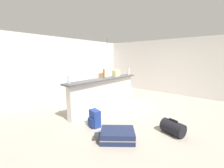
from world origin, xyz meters
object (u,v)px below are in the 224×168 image
(duffel_bag_black, at_px, (173,127))
(pendant_lamp, at_px, (107,55))
(dining_chair_near_partition, at_px, (118,85))
(bottle_clear, at_px, (69,79))
(bottle_white, at_px, (129,72))
(dining_chair_far_side, at_px, (100,81))
(bottle_amber, at_px, (104,73))
(backpack_blue, at_px, (95,119))
(grocery_bag, at_px, (116,73))
(dining_table, at_px, (109,80))
(suitcase_flat_navy, at_px, (117,135))

(duffel_bag_black, bearing_deg, pendant_lamp, 62.45)
(dining_chair_near_partition, bearing_deg, bottle_clear, -169.50)
(bottle_white, relative_size, duffel_bag_black, 0.46)
(dining_chair_far_side, xyz_separation_m, pendant_lamp, (-0.06, -0.52, 1.27))
(bottle_amber, relative_size, backpack_blue, 0.70)
(bottle_clear, distance_m, backpack_blue, 1.21)
(bottle_clear, relative_size, pendant_lamp, 0.25)
(grocery_bag, height_order, dining_table, grocery_bag)
(dining_table, relative_size, dining_chair_far_side, 1.18)
(grocery_bag, xyz_separation_m, suitcase_flat_navy, (-1.90, -1.53, -1.02))
(grocery_bag, relative_size, dining_table, 0.24)
(bottle_clear, relative_size, suitcase_flat_navy, 0.24)
(dining_table, bearing_deg, dining_chair_near_partition, -100.32)
(bottle_white, bearing_deg, dining_table, 76.51)
(duffel_bag_black, relative_size, backpack_blue, 1.30)
(bottle_amber, xyz_separation_m, backpack_blue, (-1.17, -0.76, -0.96))
(grocery_bag, height_order, pendant_lamp, pendant_lamp)
(dining_chair_far_side, relative_size, backpack_blue, 2.21)
(bottle_amber, relative_size, dining_chair_far_side, 0.31)
(bottle_clear, height_order, bottle_white, bottle_white)
(bottle_white, xyz_separation_m, dining_chair_far_side, (0.35, 1.87, -0.63))
(bottle_clear, relative_size, grocery_bag, 0.79)
(dining_table, bearing_deg, bottle_amber, -144.01)
(pendant_lamp, bearing_deg, bottle_white, -101.95)
(grocery_bag, xyz_separation_m, duffel_bag_black, (-0.92, -2.33, -0.97))
(bottle_white, height_order, dining_table, bottle_white)
(grocery_bag, relative_size, backpack_blue, 0.62)
(dining_chair_near_partition, bearing_deg, bottle_amber, -159.69)
(bottle_white, distance_m, dining_chair_far_side, 2.01)
(pendant_lamp, bearing_deg, bottle_amber, -141.89)
(bottle_white, bearing_deg, bottle_amber, 173.13)
(grocery_bag, height_order, dining_chair_far_side, grocery_bag)
(bottle_amber, xyz_separation_m, bottle_white, (1.25, -0.15, -0.02))
(bottle_clear, distance_m, dining_chair_far_side, 3.43)
(grocery_bag, relative_size, suitcase_flat_navy, 0.30)
(dining_table, xyz_separation_m, dining_chair_far_side, (0.04, 0.59, -0.13))
(suitcase_flat_navy, xyz_separation_m, backpack_blue, (0.12, 0.79, 0.09))
(dining_chair_far_side, height_order, suitcase_flat_navy, dining_chair_far_side)
(bottle_amber, height_order, pendant_lamp, pendant_lamp)
(bottle_white, distance_m, dining_chair_near_partition, 0.95)
(bottle_clear, bearing_deg, duffel_bag_black, -67.16)
(grocery_bag, relative_size, pendant_lamp, 0.31)
(bottle_white, bearing_deg, pendant_lamp, 78.05)
(bottle_clear, relative_size, backpack_blue, 0.49)
(pendant_lamp, bearing_deg, duffel_bag_black, -117.55)
(bottle_amber, bearing_deg, pendant_lamp, 38.11)
(bottle_amber, relative_size, bottle_white, 1.17)
(duffel_bag_black, bearing_deg, dining_chair_far_side, 64.80)
(grocery_bag, bearing_deg, dining_chair_far_side, 60.37)
(backpack_blue, bearing_deg, dining_chair_far_side, 41.87)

